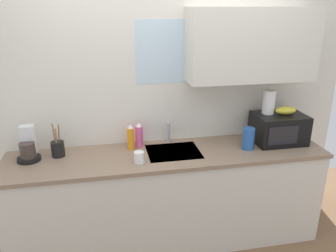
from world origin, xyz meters
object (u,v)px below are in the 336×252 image
Objects in this scene: dish_soap_bottle_orange at (131,137)px; utensil_crock at (58,148)px; banana_bunch at (286,110)px; cereal_canister at (248,139)px; mug_white at (139,157)px; dish_soap_bottle_pink at (139,135)px; paper_towel_roll at (269,102)px; microwave at (279,128)px; coffee_maker at (28,147)px.

utensil_crock is (-0.62, -0.03, -0.04)m from dish_soap_bottle_orange.
banana_bunch is at bearing -4.20° from dish_soap_bottle_orange.
mug_white is at bearing -174.78° from cereal_canister.
paper_towel_roll is at bearing -4.46° from dish_soap_bottle_pink.
cereal_canister is 1.65m from utensil_crock.
microwave is 4.84× the size of mug_white.
coffee_maker is at bearing 175.17° from cereal_canister.
coffee_maker reaches higher than cereal_canister.
banana_bunch is at bearing -6.09° from dish_soap_bottle_pink.
dish_soap_bottle_orange is at bearing -154.37° from dish_soap_bottle_pink.
utensil_crock is at bearing 179.40° from paper_towel_roll.
coffee_maker reaches higher than dish_soap_bottle_orange.
microwave is at bearing -1.55° from coffee_maker.
coffee_maker reaches higher than microwave.
coffee_maker is 1.21× the size of dish_soap_bottle_orange.
microwave is 2.09× the size of paper_towel_roll.
microwave is 1.37m from dish_soap_bottle_orange.
paper_towel_roll is at bearing 11.09° from mug_white.
dish_soap_bottle_pink is at bearing 173.91° from banana_bunch.
dish_soap_bottle_orange is (0.85, 0.05, 0.00)m from coffee_maker.
coffee_maker is 0.93m from dish_soap_bottle_pink.
banana_bunch is 0.45m from cereal_canister.
dish_soap_bottle_pink is 0.09m from dish_soap_bottle_orange.
mug_white is 0.33× the size of utensil_crock.
dish_soap_bottle_orange is 0.80× the size of utensil_crock.
dish_soap_bottle_orange is (-0.08, -0.04, 0.00)m from dish_soap_bottle_pink.
cereal_canister is at bearing -14.39° from dish_soap_bottle_pink.
utensil_crock is at bearing 2.86° from coffee_maker.
banana_bunch is 1.36m from dish_soap_bottle_pink.
banana_bunch is 0.18m from paper_towel_roll.
utensil_crock is (-1.88, 0.02, -0.31)m from paper_towel_roll.
microwave is at bearing 16.17° from cereal_canister.
coffee_maker is at bearing 178.45° from microwave.
paper_towel_roll is at bearing 152.62° from microwave.
banana_bunch is 0.91× the size of paper_towel_roll.
banana_bunch reaches higher than cereal_canister.
coffee_maker is 2.95× the size of mug_white.
coffee_maker is 1.88m from cereal_canister.
dish_soap_bottle_pink is 1.16× the size of cereal_canister.
banana_bunch is at bearing -18.43° from paper_towel_roll.
dish_soap_bottle_pink is at bearing 5.16° from coffee_maker.
paper_towel_roll reaches higher than mug_white.
utensil_crock is (0.23, 0.01, -0.03)m from coffee_maker.
dish_soap_bottle_orange is (-1.41, 0.10, -0.20)m from banana_bunch.
utensil_crock is at bearing 174.11° from cereal_canister.
coffee_maker is at bearing -176.93° from dish_soap_bottle_orange.
banana_bunch is 1.02× the size of cereal_canister.
paper_towel_roll is 1.29m from mug_white.
microwave is at bearing -27.38° from paper_towel_roll.
coffee_maker is 1.42× the size of cereal_canister.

